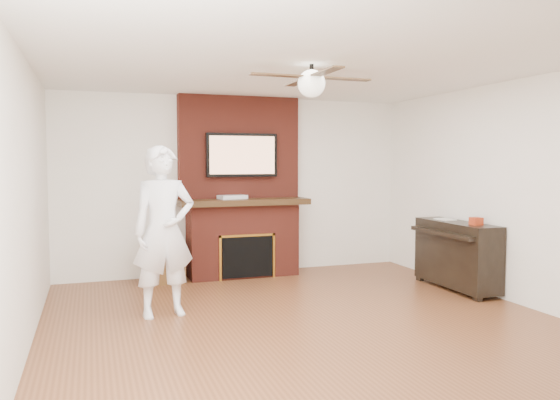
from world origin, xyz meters
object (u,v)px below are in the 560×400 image
object	(u,v)px
fireplace	(241,204)
person	(164,231)
side_table	(163,261)
piano	(456,253)

from	to	relation	value
fireplace	person	size ratio (longest dim) A/B	1.43
fireplace	person	bearing A→B (deg)	-126.89
side_table	piano	xyz separation A→B (m)	(3.39, -1.65, 0.18)
fireplace	piano	distance (m)	2.92
side_table	piano	world-z (taller)	piano
person	piano	xyz separation A→B (m)	(3.58, -0.01, -0.42)
piano	fireplace	bearing A→B (deg)	144.14
piano	person	bearing A→B (deg)	-179.15
fireplace	side_table	world-z (taller)	fireplace
fireplace	person	xyz separation A→B (m)	(-1.28, -1.71, -0.12)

